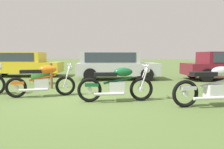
{
  "coord_description": "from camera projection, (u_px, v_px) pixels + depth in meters",
  "views": [
    {
      "loc": [
        2.32,
        -5.52,
        1.27
      ],
      "look_at": [
        0.76,
        0.79,
        0.64
      ],
      "focal_mm": 32.49,
      "sensor_mm": 36.0,
      "label": 1
    }
  ],
  "objects": [
    {
      "name": "motorcycle_orange",
      "position": [
        42.0,
        81.0,
        6.15
      ],
      "size": [
        1.85,
        1.19,
        1.02
      ],
      "rotation": [
        0.0,
        0.0,
        0.49
      ],
      "color": "black",
      "rests_on": "ground"
    },
    {
      "name": "motorcycle_silver",
      "position": [
        214.0,
        87.0,
        4.99
      ],
      "size": [
        2.01,
        1.07,
        1.02
      ],
      "rotation": [
        0.0,
        0.0,
        0.39
      ],
      "color": "black",
      "rests_on": "ground"
    },
    {
      "name": "shrub_low",
      "position": [
        40.0,
        77.0,
        8.91
      ],
      "size": [
        0.83,
        0.71,
        0.61
      ],
      "color": "#23501E",
      "rests_on": "ground"
    },
    {
      "name": "ground_plane",
      "position": [
        81.0,
        98.0,
        6.01
      ],
      "size": [
        120.0,
        120.0,
        0.0
      ],
      "primitive_type": "plane",
      "color": "#567038"
    },
    {
      "name": "car_yellow",
      "position": [
        20.0,
        62.0,
        11.98
      ],
      "size": [
        4.76,
        2.82,
        1.43
      ],
      "rotation": [
        0.0,
        0.0,
        0.26
      ],
      "color": "gold",
      "rests_on": "ground"
    },
    {
      "name": "car_silver",
      "position": [
        114.0,
        63.0,
        10.52
      ],
      "size": [
        4.47,
        2.87,
        1.43
      ],
      "rotation": [
        0.0,
        0.0,
        0.3
      ],
      "color": "#B2B5BA",
      "rests_on": "ground"
    },
    {
      "name": "fence_post_wooden",
      "position": [
        51.0,
        76.0,
        7.66
      ],
      "size": [
        0.1,
        0.1,
        0.96
      ],
      "primitive_type": "cylinder",
      "color": "brown",
      "rests_on": "ground"
    },
    {
      "name": "motorcycle_green",
      "position": [
        117.0,
        84.0,
        5.51
      ],
      "size": [
        1.99,
        0.99,
        1.02
      ],
      "rotation": [
        0.0,
        0.0,
        0.35
      ],
      "color": "black",
      "rests_on": "ground"
    }
  ]
}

